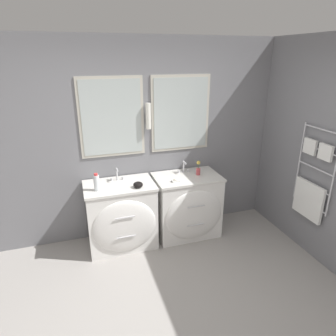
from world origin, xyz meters
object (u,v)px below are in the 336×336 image
(amenity_bowl, at_px, (138,185))
(vanity_right, at_px, (188,206))
(vanity_left, at_px, (122,216))
(flower_vase, at_px, (198,169))
(toiletry_bottle, at_px, (97,183))

(amenity_bowl, bearing_deg, vanity_right, 9.65)
(vanity_left, relative_size, amenity_bowl, 7.33)
(vanity_left, xyz_separation_m, flower_vase, (1.06, 0.04, 0.51))
(amenity_bowl, distance_m, flower_vase, 0.87)
(vanity_left, relative_size, toiletry_bottle, 4.03)
(vanity_right, height_order, amenity_bowl, amenity_bowl)
(vanity_right, xyz_separation_m, flower_vase, (0.16, 0.04, 0.51))
(toiletry_bottle, bearing_deg, amenity_bowl, -7.37)
(flower_vase, bearing_deg, vanity_left, -177.70)
(toiletry_bottle, height_order, flower_vase, toiletry_bottle)
(toiletry_bottle, relative_size, flower_vase, 1.10)
(flower_vase, bearing_deg, toiletry_bottle, -175.76)
(toiletry_bottle, xyz_separation_m, amenity_bowl, (0.48, -0.06, -0.07))
(vanity_right, height_order, flower_vase, flower_vase)
(vanity_left, bearing_deg, amenity_bowl, -29.89)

